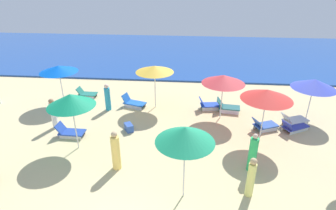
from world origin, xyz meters
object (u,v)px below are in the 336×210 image
object	(u,v)px
beachgoer_4	(54,114)
beachgoer_7	(251,178)
umbrella_4	(185,135)
lounge_chair_3_1	(209,105)
umbrella_2	(267,95)
umbrella_1	(58,69)
umbrella_3	(223,79)
lounge_chair_1_0	(86,94)
lounge_chair_5_0	(70,132)
beachgoer_1	(108,98)
umbrella_6	(314,84)
lounge_chair_2_0	(264,125)
lounge_chair_0_0	(133,103)
beachgoer_6	(116,151)
umbrella_0	(155,69)
lounge_chair_6_1	(294,127)
umbrella_5	(71,100)
lounge_chair_6_0	(294,120)
beachgoer_2	(253,154)
cooler_box_0	(129,127)
lounge_chair_3_0	(227,107)

from	to	relation	value
beachgoer_4	beachgoer_7	size ratio (longest dim) A/B	1.01
umbrella_4	beachgoer_4	world-z (taller)	umbrella_4
lounge_chair_3_1	umbrella_2	bearing A→B (deg)	-154.93
umbrella_1	umbrella_3	world-z (taller)	umbrella_3
lounge_chair_1_0	lounge_chair_5_0	distance (m)	4.70
lounge_chair_5_0	beachgoer_7	world-z (taller)	beachgoer_7
beachgoer_1	beachgoer_7	distance (m)	9.37
umbrella_6	lounge_chair_2_0	bearing A→B (deg)	-152.16
umbrella_3	beachgoer_4	size ratio (longest dim) A/B	1.54
lounge_chair_0_0	beachgoer_6	size ratio (longest dim) A/B	0.87
beachgoer_1	beachgoer_6	xyz separation A→B (m)	(1.86, -5.20, 0.05)
umbrella_0	lounge_chair_2_0	world-z (taller)	umbrella_0
umbrella_2	lounge_chair_2_0	size ratio (longest dim) A/B	1.87
lounge_chair_6_1	beachgoer_4	distance (m)	12.20
umbrella_5	lounge_chair_6_0	distance (m)	11.09
umbrella_5	lounge_chair_6_1	size ratio (longest dim) A/B	1.77
lounge_chair_1_0	umbrella_4	distance (m)	10.71
beachgoer_4	lounge_chair_6_1	bearing A→B (deg)	-154.39
lounge_chair_2_0	beachgoer_2	size ratio (longest dim) A/B	0.85
umbrella_1	beachgoer_2	world-z (taller)	umbrella_1
lounge_chair_1_0	umbrella_2	bearing A→B (deg)	-112.53
umbrella_6	beachgoer_2	size ratio (longest dim) A/B	1.37
beachgoer_1	umbrella_0	bearing A→B (deg)	177.93
lounge_chair_6_0	umbrella_6	bearing A→B (deg)	-75.42
umbrella_1	beachgoer_4	bearing A→B (deg)	-74.38
umbrella_0	beachgoer_7	size ratio (longest dim) A/B	1.60
lounge_chair_5_0	beachgoer_7	size ratio (longest dim) A/B	0.83
umbrella_6	beachgoer_1	distance (m)	11.16
lounge_chair_5_0	beachgoer_6	world-z (taller)	beachgoer_6
lounge_chair_0_0	cooler_box_0	size ratio (longest dim) A/B	2.69
lounge_chair_1_0	umbrella_6	world-z (taller)	umbrella_6
umbrella_3	beachgoer_4	distance (m)	8.87
umbrella_3	lounge_chair_6_1	size ratio (longest dim) A/B	1.64
lounge_chair_0_0	umbrella_3	world-z (taller)	umbrella_3
umbrella_5	lounge_chair_6_0	size ratio (longest dim) A/B	1.74
lounge_chair_3_0	umbrella_2	bearing A→B (deg)	-151.90
lounge_chair_2_0	umbrella_5	bearing A→B (deg)	81.58
umbrella_4	umbrella_5	size ratio (longest dim) A/B	1.06
beachgoer_7	lounge_chair_6_1	bearing A→B (deg)	-170.65
umbrella_5	cooler_box_0	bearing A→B (deg)	40.91
lounge_chair_5_0	beachgoer_1	world-z (taller)	beachgoer_1
umbrella_3	lounge_chair_5_0	distance (m)	8.15
umbrella_2	umbrella_6	world-z (taller)	umbrella_2
lounge_chair_2_0	beachgoer_6	size ratio (longest dim) A/B	0.83
lounge_chair_1_0	beachgoer_1	size ratio (longest dim) A/B	0.77
lounge_chair_2_0	lounge_chair_6_0	size ratio (longest dim) A/B	0.93
umbrella_2	lounge_chair_3_1	world-z (taller)	umbrella_2
lounge_chair_1_0	beachgoer_6	world-z (taller)	beachgoer_6
umbrella_2	beachgoer_1	xyz separation A→B (m)	(-8.06, 2.75, -1.70)
lounge_chair_2_0	lounge_chair_6_1	bearing A→B (deg)	-112.11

